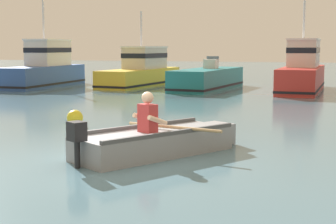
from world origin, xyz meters
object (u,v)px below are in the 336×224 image
object	(u,v)px
moored_boat_blue	(45,69)
moored_boat_yellow	(142,71)
moored_boat_teal	(208,79)
mooring_buoy	(75,118)
rowboat_with_person	(157,141)
moored_boat_red	(302,71)

from	to	relation	value
moored_boat_blue	moored_boat_yellow	size ratio (longest dim) A/B	0.93
moored_boat_yellow	moored_boat_blue	bearing A→B (deg)	-156.53
moored_boat_teal	moored_boat_blue	bearing A→B (deg)	-174.84
mooring_buoy	moored_boat_yellow	bearing A→B (deg)	102.69
rowboat_with_person	moored_boat_red	xyz separation A→B (m)	(1.95, 15.25, 0.63)
moored_boat_yellow	moored_boat_red	bearing A→B (deg)	-6.55
moored_boat_teal	mooring_buoy	distance (m)	12.28
moored_boat_red	mooring_buoy	size ratio (longest dim) A/B	16.03
moored_boat_teal	mooring_buoy	world-z (taller)	moored_boat_teal
moored_boat_blue	mooring_buoy	size ratio (longest dim) A/B	14.61
moored_boat_blue	moored_boat_teal	world-z (taller)	moored_boat_blue
moored_boat_red	mooring_buoy	bearing A→B (deg)	-111.89
rowboat_with_person	moored_boat_teal	world-z (taller)	moored_boat_teal
moored_boat_yellow	moored_boat_red	world-z (taller)	moored_boat_red
moored_boat_teal	moored_boat_red	xyz separation A→B (m)	(4.32, 0.27, 0.42)
rowboat_with_person	moored_boat_blue	bearing A→B (deg)	126.60
moored_boat_red	moored_boat_blue	bearing A→B (deg)	-175.37
moored_boat_yellow	mooring_buoy	bearing A→B (deg)	-77.31
mooring_buoy	moored_boat_teal	bearing A→B (deg)	86.66
moored_boat_yellow	mooring_buoy	size ratio (longest dim) A/B	15.75
moored_boat_blue	moored_boat_red	distance (m)	12.57
moored_boat_teal	moored_boat_red	bearing A→B (deg)	3.61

